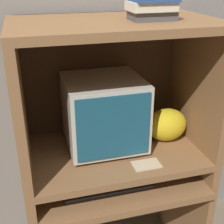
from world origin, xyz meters
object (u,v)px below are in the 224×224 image
object	(u,v)px
keyboard	(107,184)
book_stack	(152,7)
mouse	(157,174)
crt_monitor	(104,112)
snack_bag	(167,125)

from	to	relation	value
keyboard	book_stack	distance (m)	0.87
keyboard	book_stack	size ratio (longest dim) A/B	2.20
mouse	book_stack	size ratio (longest dim) A/B	0.29
crt_monitor	book_stack	world-z (taller)	book_stack
keyboard	book_stack	world-z (taller)	book_stack
crt_monitor	mouse	distance (m)	0.43
book_stack	snack_bag	bearing A→B (deg)	27.33
crt_monitor	book_stack	xyz separation A→B (m)	(0.19, -0.11, 0.52)
crt_monitor	book_stack	size ratio (longest dim) A/B	1.92
crt_monitor	keyboard	size ratio (longest dim) A/B	0.88
snack_bag	mouse	bearing A→B (deg)	-127.96
crt_monitor	keyboard	xyz separation A→B (m)	(-0.03, -0.17, -0.32)
book_stack	mouse	bearing A→B (deg)	-33.33
mouse	crt_monitor	bearing A→B (deg)	148.56
keyboard	mouse	size ratio (longest dim) A/B	7.68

